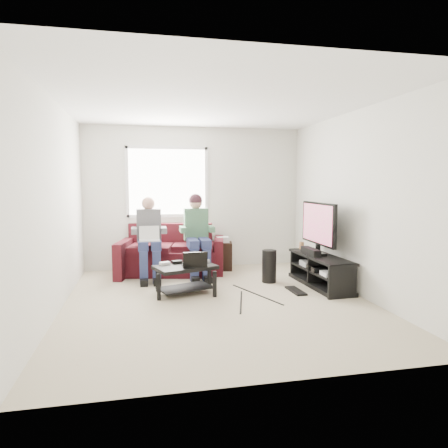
% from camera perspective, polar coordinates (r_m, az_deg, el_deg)
% --- Properties ---
extents(floor, '(4.50, 4.50, 0.00)m').
position_cam_1_polar(floor, '(5.47, -0.92, -10.96)').
color(floor, '#BAB091').
rests_on(floor, ground).
extents(ceiling, '(4.50, 4.50, 0.00)m').
position_cam_1_polar(ceiling, '(5.33, -0.97, 16.88)').
color(ceiling, white).
rests_on(ceiling, wall_back).
extents(wall_back, '(4.50, 0.00, 4.50)m').
position_cam_1_polar(wall_back, '(7.46, -4.21, 3.72)').
color(wall_back, silver).
rests_on(wall_back, floor).
extents(wall_front, '(4.50, 0.00, 4.50)m').
position_cam_1_polar(wall_front, '(3.06, 6.99, 0.43)').
color(wall_front, silver).
rests_on(wall_front, floor).
extents(wall_left, '(0.00, 4.50, 4.50)m').
position_cam_1_polar(wall_left, '(5.24, -22.96, 2.30)').
color(wall_left, silver).
rests_on(wall_left, floor).
extents(wall_right, '(0.00, 4.50, 4.50)m').
position_cam_1_polar(wall_right, '(5.95, 18.37, 2.85)').
color(wall_right, silver).
rests_on(wall_right, floor).
extents(window, '(1.48, 0.04, 1.28)m').
position_cam_1_polar(window, '(7.38, -8.07, 5.98)').
color(window, white).
rests_on(window, wall_back).
extents(sofa, '(1.99, 1.15, 0.85)m').
position_cam_1_polar(sofa, '(7.09, -7.39, -4.44)').
color(sofa, '#49121E').
rests_on(sofa, floor).
extents(person_left, '(0.40, 0.71, 1.35)m').
position_cam_1_polar(person_left, '(6.69, -10.65, -1.42)').
color(person_left, navy).
rests_on(person_left, sofa).
extents(person_right, '(0.40, 0.71, 1.40)m').
position_cam_1_polar(person_right, '(6.77, -3.87, -0.74)').
color(person_right, navy).
rests_on(person_right, sofa).
extents(laptop_silver, '(0.38, 0.33, 0.24)m').
position_cam_1_polar(laptop_silver, '(6.49, -10.60, -1.85)').
color(laptop_silver, silver).
rests_on(laptop_silver, person_left).
extents(coffee_table, '(0.95, 0.75, 0.41)m').
position_cam_1_polar(coffee_table, '(5.75, -5.56, -7.01)').
color(coffee_table, black).
rests_on(coffee_table, floor).
extents(laptop_black, '(0.39, 0.33, 0.24)m').
position_cam_1_polar(laptop_black, '(5.64, -4.27, -4.86)').
color(laptop_black, black).
rests_on(laptop_black, coffee_table).
extents(controller_a, '(0.16, 0.13, 0.04)m').
position_cam_1_polar(controller_a, '(5.81, -8.46, -5.58)').
color(controller_a, silver).
rests_on(controller_a, coffee_table).
extents(controller_b, '(0.16, 0.12, 0.04)m').
position_cam_1_polar(controller_b, '(5.89, -6.73, -5.41)').
color(controller_b, black).
rests_on(controller_b, coffee_table).
extents(controller_c, '(0.16, 0.14, 0.04)m').
position_cam_1_polar(controller_c, '(5.90, -2.82, -5.34)').
color(controller_c, gray).
rests_on(controller_c, coffee_table).
extents(tv_stand, '(0.49, 1.45, 0.48)m').
position_cam_1_polar(tv_stand, '(6.36, 13.58, -6.71)').
color(tv_stand, black).
rests_on(tv_stand, floor).
extents(tv, '(0.12, 1.10, 0.81)m').
position_cam_1_polar(tv, '(6.33, 13.33, -0.14)').
color(tv, black).
rests_on(tv, tv_stand).
extents(soundbar, '(0.12, 0.50, 0.10)m').
position_cam_1_polar(soundbar, '(6.34, 12.28, -3.85)').
color(soundbar, black).
rests_on(soundbar, tv_stand).
extents(drink_cup, '(0.08, 0.08, 0.12)m').
position_cam_1_polar(drink_cup, '(6.85, 11.01, -3.01)').
color(drink_cup, '#9E6E44').
rests_on(drink_cup, tv_stand).
extents(console_white, '(0.30, 0.22, 0.06)m').
position_cam_1_polar(console_white, '(6.00, 15.24, -6.85)').
color(console_white, silver).
rests_on(console_white, tv_stand).
extents(console_grey, '(0.34, 0.26, 0.08)m').
position_cam_1_polar(console_grey, '(6.61, 12.48, -5.50)').
color(console_grey, gray).
rests_on(console_grey, tv_stand).
extents(console_black, '(0.38, 0.30, 0.07)m').
position_cam_1_polar(console_black, '(6.30, 13.79, -6.15)').
color(console_black, black).
rests_on(console_black, tv_stand).
extents(subwoofer, '(0.23, 0.23, 0.52)m').
position_cam_1_polar(subwoofer, '(6.44, 6.46, -6.01)').
color(subwoofer, black).
rests_on(subwoofer, floor).
extents(keyboard_floor, '(0.17, 0.48, 0.03)m').
position_cam_1_polar(keyboard_floor, '(6.01, 10.22, -9.37)').
color(keyboard_floor, black).
rests_on(keyboard_floor, floor).
extents(end_table, '(0.34, 0.34, 0.60)m').
position_cam_1_polar(end_table, '(7.31, -0.22, -4.44)').
color(end_table, black).
rests_on(end_table, floor).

